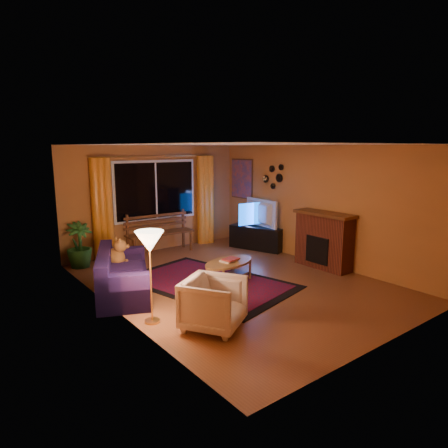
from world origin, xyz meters
TOP-DOWN VIEW (x-y plane):
  - floor at (0.00, 0.00)m, footprint 4.50×6.00m
  - ceiling at (0.00, 0.00)m, footprint 4.50×6.00m
  - wall_back at (0.00, 3.01)m, footprint 4.50×0.02m
  - wall_left at (-2.26, 0.00)m, footprint 0.02×6.00m
  - wall_right at (2.26, 0.00)m, footprint 0.02×6.00m
  - window at (0.00, 2.94)m, footprint 2.00×0.02m
  - curtain_rod at (0.00, 2.90)m, footprint 3.20×0.03m
  - curtain_left at (-1.35, 2.88)m, footprint 0.36×0.36m
  - curtain_right at (1.35, 2.88)m, footprint 0.36×0.36m
  - bench at (-0.09, 2.65)m, footprint 1.62×0.53m
  - potted_plant at (-1.94, 2.68)m, footprint 0.61×0.61m
  - sofa at (-1.86, 0.68)m, footprint 1.47×2.01m
  - dog at (-1.81, 1.10)m, footprint 0.46×0.51m
  - armchair at (-1.41, -1.31)m, footprint 1.02×1.01m
  - floor_lamp at (-2.00, -0.63)m, footprint 0.27×0.27m
  - rug at (-0.41, 0.25)m, footprint 2.58×3.40m
  - coffee_table at (-0.08, 0.05)m, footprint 1.31×1.31m
  - tv_console at (2.00, 1.58)m, footprint 0.86×1.42m
  - television at (2.00, 1.58)m, footprint 0.25×1.15m
  - fireplace at (2.05, -0.40)m, footprint 0.40×1.20m
  - mirror_cluster at (2.21, 1.30)m, footprint 0.06×0.60m
  - painting at (2.22, 2.45)m, footprint 0.04×0.76m

SIDE VIEW (x-z plane):
  - floor at x=0.00m, z-range -0.02..0.00m
  - rug at x=-0.41m, z-range 0.00..0.02m
  - coffee_table at x=-0.08m, z-range 0.00..0.40m
  - bench at x=-0.09m, z-range 0.00..0.48m
  - tv_console at x=2.00m, z-range 0.00..0.56m
  - sofa at x=-1.86m, z-range 0.00..0.75m
  - armchair at x=-1.41m, z-range 0.00..0.78m
  - potted_plant at x=-1.94m, z-range 0.00..0.94m
  - fireplace at x=2.05m, z-range 0.00..1.10m
  - dog at x=-1.81m, z-range 0.37..0.83m
  - floor_lamp at x=-2.00m, z-range 0.00..1.31m
  - television at x=2.00m, z-range 0.56..1.22m
  - curtain_left at x=-1.35m, z-range 0.00..2.24m
  - curtain_right at x=1.35m, z-range 0.00..2.24m
  - wall_back at x=0.00m, z-range 0.00..2.50m
  - wall_left at x=-2.26m, z-range 0.00..2.50m
  - wall_right at x=2.26m, z-range 0.00..2.50m
  - window at x=0.00m, z-range 0.80..2.10m
  - painting at x=2.22m, z-range 1.17..2.13m
  - mirror_cluster at x=2.21m, z-range 1.52..2.08m
  - curtain_rod at x=0.00m, z-range 2.23..2.27m
  - ceiling at x=0.00m, z-range 2.50..2.52m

